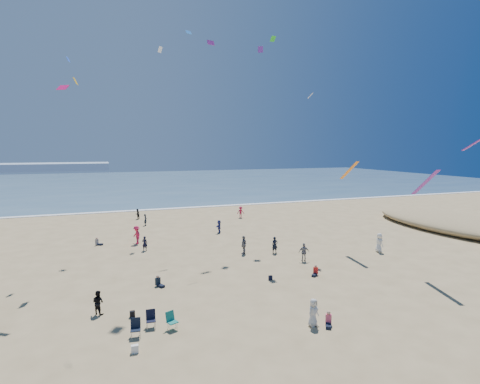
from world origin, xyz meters
name	(u,v)px	position (x,y,z in m)	size (l,w,h in m)	color
ground	(257,347)	(0.00, 0.00, 0.00)	(220.00, 220.00, 0.00)	tan
ocean	(131,183)	(0.00, 95.00, 0.03)	(220.00, 100.00, 0.06)	#476B84
surf_line	(151,210)	(0.00, 45.00, 0.04)	(220.00, 1.20, 0.08)	white
standing_flyers	(234,247)	(4.22, 15.65, 0.85)	(34.16, 39.36, 1.91)	silver
seated_group	(232,287)	(1.11, 7.20, 0.42)	(17.57, 32.93, 0.84)	beige
chair_cluster	(153,323)	(-4.76, 3.41, 0.50)	(2.73, 1.45, 1.00)	black
white_tote	(135,349)	(-5.89, 1.54, 0.20)	(0.35, 0.20, 0.40)	white
black_backpack	(132,314)	(-5.72, 5.66, 0.19)	(0.30, 0.22, 0.38)	black
navy_bag	(270,278)	(4.71, 8.61, 0.17)	(0.28, 0.18, 0.34)	black
kites_aloft	(292,82)	(8.37, 12.50, 15.68)	(44.20, 36.36, 28.35)	#C80D58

